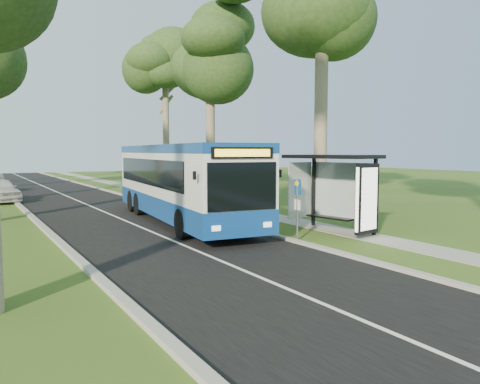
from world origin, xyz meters
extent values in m
plane|color=#304C18|center=(0.00, 0.00, 0.00)|extent=(120.00, 120.00, 0.00)
cube|color=black|center=(-3.50, 10.00, 0.01)|extent=(7.00, 100.00, 0.02)
cube|color=#9E9B93|center=(0.00, 10.00, 0.06)|extent=(0.25, 100.00, 0.12)
cube|color=#9E9B93|center=(-7.00, 10.00, 0.06)|extent=(0.25, 100.00, 0.12)
cube|color=white|center=(-3.50, 10.00, 0.02)|extent=(0.12, 100.00, 0.00)
cube|color=gray|center=(3.00, 10.00, 0.01)|extent=(1.50, 100.00, 0.02)
cube|color=silver|center=(-1.44, 4.89, 1.89)|extent=(3.98, 13.01, 3.04)
cube|color=navy|center=(-1.44, 4.89, 0.80)|extent=(4.01, 13.04, 0.85)
cube|color=navy|center=(-1.44, 4.89, 3.24)|extent=(4.01, 13.04, 0.34)
cube|color=black|center=(-1.44, -1.53, 2.03)|extent=(2.39, 0.30, 1.55)
cube|color=yellow|center=(-1.44, -1.57, 3.09)|extent=(1.91, 0.22, 0.23)
cube|color=black|center=(-1.44, -1.46, 0.53)|extent=(2.56, 0.38, 0.32)
cylinder|color=black|center=(-2.66, 0.94, 0.55)|extent=(0.41, 1.13, 1.11)
cylinder|color=black|center=(-0.23, 0.94, 0.55)|extent=(0.41, 1.13, 1.11)
cylinder|color=black|center=(-2.66, 8.62, 0.55)|extent=(0.41, 1.13, 1.11)
cylinder|color=black|center=(-0.23, 8.62, 0.55)|extent=(0.41, 1.13, 1.11)
cylinder|color=gray|center=(0.30, -1.23, 1.10)|extent=(0.07, 0.07, 2.20)
cube|color=#0D3E91|center=(0.30, -1.23, 1.89)|extent=(0.06, 0.31, 0.55)
cylinder|color=yellow|center=(0.27, -1.23, 2.03)|extent=(0.03, 0.19, 0.19)
cube|color=white|center=(0.30, -1.23, 1.28)|extent=(0.07, 0.27, 0.35)
cube|color=black|center=(3.18, -2.03, 1.44)|extent=(0.13, 0.13, 2.87)
cube|color=black|center=(3.18, 0.91, 1.44)|extent=(0.13, 0.13, 2.87)
cube|color=black|center=(2.46, -0.56, 2.94)|extent=(2.49, 3.79, 0.14)
cube|color=silver|center=(3.27, -0.56, 1.55)|extent=(0.56, 2.89, 2.30)
cube|color=black|center=(2.46, -2.16, 1.44)|extent=(1.22, 0.40, 2.53)
cube|color=white|center=(2.46, -2.25, 1.44)|extent=(0.96, 0.19, 2.24)
cube|color=black|center=(2.81, -0.21, 0.52)|extent=(0.80, 2.11, 0.07)
cylinder|color=black|center=(0.74, 5.72, 0.49)|extent=(0.54, 0.54, 0.98)
cylinder|color=black|center=(0.74, 5.72, 1.00)|extent=(0.59, 0.59, 0.05)
cylinder|color=#7A6B56|center=(7.50, 6.00, 6.40)|extent=(0.73, 0.73, 12.81)
cylinder|color=#7A6B56|center=(6.80, 18.00, 5.78)|extent=(0.69, 0.69, 11.55)
ellipsoid|color=#273F18|center=(6.80, 18.00, 11.88)|extent=(5.20, 5.20, 7.92)
cylinder|color=#7A6B56|center=(8.00, 30.00, 4.99)|extent=(0.65, 0.65, 9.99)
ellipsoid|color=#273F18|center=(8.00, 30.00, 10.27)|extent=(5.20, 5.20, 6.85)
camera|label=1|loc=(-9.76, -14.15, 3.15)|focal=35.00mm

